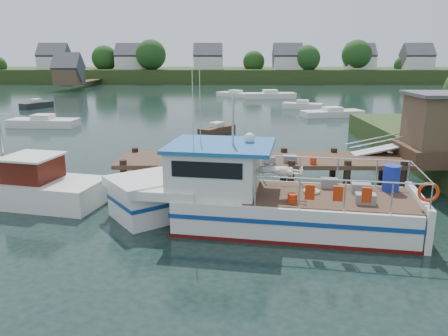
{
  "coord_description": "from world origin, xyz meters",
  "views": [
    {
      "loc": [
        -0.86,
        -20.11,
        6.19
      ],
      "look_at": [
        -1.0,
        -1.5,
        1.3
      ],
      "focal_mm": 35.0,
      "sensor_mm": 36.0,
      "label": 1
    }
  ],
  "objects_px": {
    "moored_d": "(235,94)",
    "work_boat": "(16,186)",
    "moored_a": "(43,122)",
    "moored_e": "(37,105)",
    "moored_rowboat": "(217,130)",
    "dock": "(385,141)",
    "moored_b": "(303,105)",
    "moored_c": "(332,113)",
    "moored_far": "(270,95)",
    "lobster_boat": "(254,198)"
  },
  "relations": [
    {
      "from": "work_boat",
      "to": "moored_d",
      "type": "xyz_separation_m",
      "value": [
        10.27,
        47.2,
        -0.32
      ]
    },
    {
      "from": "moored_a",
      "to": "moored_b",
      "type": "distance_m",
      "value": 28.05
    },
    {
      "from": "dock",
      "to": "moored_rowboat",
      "type": "bearing_deg",
      "value": 120.53
    },
    {
      "from": "moored_c",
      "to": "moored_d",
      "type": "height_order",
      "value": "moored_d"
    },
    {
      "from": "work_boat",
      "to": "moored_e",
      "type": "bearing_deg",
      "value": 124.79
    },
    {
      "from": "moored_a",
      "to": "moored_d",
      "type": "xyz_separation_m",
      "value": [
        17.22,
        27.43,
        -0.03
      ]
    },
    {
      "from": "moored_a",
      "to": "moored_c",
      "type": "bearing_deg",
      "value": 37.89
    },
    {
      "from": "lobster_boat",
      "to": "moored_c",
      "type": "height_order",
      "value": "lobster_boat"
    },
    {
      "from": "dock",
      "to": "moored_rowboat",
      "type": "height_order",
      "value": "dock"
    },
    {
      "from": "dock",
      "to": "moored_b",
      "type": "relative_size",
      "value": 3.45
    },
    {
      "from": "moored_far",
      "to": "lobster_boat",
      "type": "bearing_deg",
      "value": -116.1
    },
    {
      "from": "moored_d",
      "to": "work_boat",
      "type": "bearing_deg",
      "value": -122.5
    },
    {
      "from": "dock",
      "to": "moored_rowboat",
      "type": "distance_m",
      "value": 16.21
    },
    {
      "from": "moored_a",
      "to": "moored_e",
      "type": "xyz_separation_m",
      "value": [
        -6.37,
        13.57,
        -0.01
      ]
    },
    {
      "from": "work_boat",
      "to": "moored_a",
      "type": "bearing_deg",
      "value": 122.39
    },
    {
      "from": "moored_rowboat",
      "to": "moored_far",
      "type": "bearing_deg",
      "value": 54.57
    },
    {
      "from": "work_boat",
      "to": "moored_b",
      "type": "bearing_deg",
      "value": 74.66
    },
    {
      "from": "work_boat",
      "to": "moored_c",
      "type": "distance_m",
      "value": 32.88
    },
    {
      "from": "lobster_boat",
      "to": "moored_a",
      "type": "bearing_deg",
      "value": 136.81
    },
    {
      "from": "moored_a",
      "to": "moored_rowboat",
      "type": "bearing_deg",
      "value": 10.71
    },
    {
      "from": "moored_b",
      "to": "moored_c",
      "type": "height_order",
      "value": "moored_b"
    },
    {
      "from": "moored_far",
      "to": "moored_a",
      "type": "bearing_deg",
      "value": -151.15
    },
    {
      "from": "moored_far",
      "to": "moored_b",
      "type": "xyz_separation_m",
      "value": [
        2.63,
        -12.07,
        -0.08
      ]
    },
    {
      "from": "moored_far",
      "to": "moored_e",
      "type": "relative_size",
      "value": 1.82
    },
    {
      "from": "lobster_boat",
      "to": "moored_c",
      "type": "bearing_deg",
      "value": 81.11
    },
    {
      "from": "lobster_boat",
      "to": "moored_rowboat",
      "type": "relative_size",
      "value": 3.52
    },
    {
      "from": "moored_a",
      "to": "moored_e",
      "type": "relative_size",
      "value": 1.5
    },
    {
      "from": "work_boat",
      "to": "moored_a",
      "type": "height_order",
      "value": "work_boat"
    },
    {
      "from": "moored_far",
      "to": "moored_a",
      "type": "distance_m",
      "value": 33.58
    },
    {
      "from": "dock",
      "to": "moored_a",
      "type": "height_order",
      "value": "dock"
    },
    {
      "from": "lobster_boat",
      "to": "moored_far",
      "type": "relative_size",
      "value": 1.62
    },
    {
      "from": "moored_a",
      "to": "moored_b",
      "type": "xyz_separation_m",
      "value": [
        24.74,
        13.21,
        -0.03
      ]
    },
    {
      "from": "moored_a",
      "to": "moored_e",
      "type": "height_order",
      "value": "moored_a"
    },
    {
      "from": "moored_d",
      "to": "moored_a",
      "type": "bearing_deg",
      "value": -142.34
    },
    {
      "from": "moored_d",
      "to": "moored_e",
      "type": "xyz_separation_m",
      "value": [
        -23.58,
        -13.86,
        0.03
      ]
    },
    {
      "from": "moored_rowboat",
      "to": "dock",
      "type": "bearing_deg",
      "value": -81.43
    },
    {
      "from": "moored_far",
      "to": "moored_b",
      "type": "relative_size",
      "value": 1.52
    },
    {
      "from": "lobster_boat",
      "to": "work_boat",
      "type": "bearing_deg",
      "value": 175.16
    },
    {
      "from": "dock",
      "to": "moored_far",
      "type": "xyz_separation_m",
      "value": [
        -1.26,
        42.74,
        -1.79
      ]
    },
    {
      "from": "moored_b",
      "to": "moored_d",
      "type": "height_order",
      "value": "moored_b"
    },
    {
      "from": "moored_c",
      "to": "moored_e",
      "type": "distance_m",
      "value": 33.74
    },
    {
      "from": "moored_b",
      "to": "moored_e",
      "type": "height_order",
      "value": "moored_e"
    },
    {
      "from": "lobster_boat",
      "to": "moored_far",
      "type": "bearing_deg",
      "value": 93.41
    },
    {
      "from": "lobster_boat",
      "to": "work_boat",
      "type": "distance_m",
      "value": 10.38
    },
    {
      "from": "moored_rowboat",
      "to": "moored_c",
      "type": "bearing_deg",
      "value": 19.67
    },
    {
      "from": "lobster_boat",
      "to": "moored_rowboat",
      "type": "bearing_deg",
      "value": 105.03
    },
    {
      "from": "lobster_boat",
      "to": "moored_a",
      "type": "distance_m",
      "value": 28.08
    },
    {
      "from": "moored_b",
      "to": "moored_far",
      "type": "bearing_deg",
      "value": 87.23
    },
    {
      "from": "lobster_boat",
      "to": "work_boat",
      "type": "height_order",
      "value": "lobster_boat"
    },
    {
      "from": "moored_rowboat",
      "to": "moored_far",
      "type": "distance_m",
      "value": 29.69
    }
  ]
}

